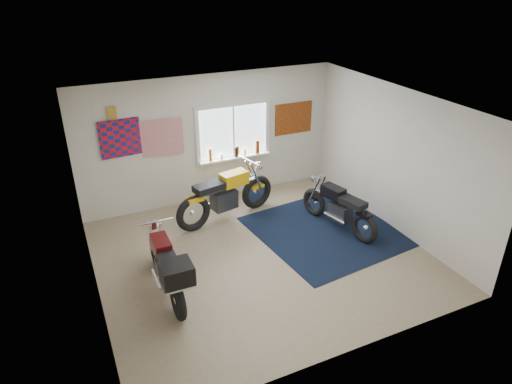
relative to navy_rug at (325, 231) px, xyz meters
name	(u,v)px	position (x,y,z in m)	size (l,w,h in m)	color
ground	(262,255)	(-1.48, -0.24, -0.01)	(5.50, 5.50, 0.00)	#9E896B
room_shell	(262,171)	(-1.48, -0.24, 1.63)	(5.50, 5.50, 5.50)	white
navy_rug	(325,231)	(0.00, 0.00, 0.00)	(2.50, 2.60, 0.01)	black
window_assembly	(233,135)	(-0.98, 2.23, 1.36)	(1.66, 0.17, 1.26)	white
oil_bottles	(239,151)	(-0.89, 2.16, 1.02)	(1.16, 0.09, 0.30)	#975F16
flag_display	(111,113)	(-3.38, 2.24, 2.14)	(1.60, 0.10, 1.17)	red
triumph_poster	(293,118)	(0.47, 2.24, 1.54)	(0.90, 0.03, 0.70)	#A54C14
yellow_triumph	(226,196)	(-1.55, 1.26, 0.49)	(2.23, 0.78, 1.13)	black
black_chrome_bike	(339,209)	(0.27, 0.01, 0.42)	(0.68, 1.86, 0.97)	black
maroon_tourer	(168,268)	(-3.23, -0.63, 0.51)	(0.59, 1.96, 1.00)	black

